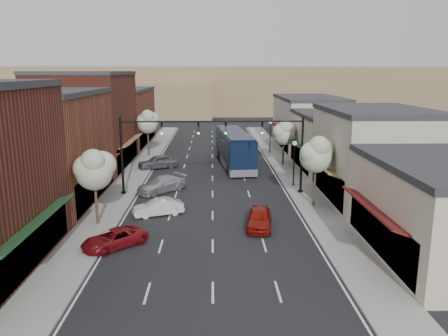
{
  "coord_description": "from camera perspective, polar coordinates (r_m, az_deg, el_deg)",
  "views": [
    {
      "loc": [
        0.03,
        -30.09,
        10.89
      ],
      "look_at": [
        1.07,
        9.0,
        2.2
      ],
      "focal_mm": 35.0,
      "sensor_mm": 36.0,
      "label": 1
    }
  ],
  "objects": [
    {
      "name": "bldg_right_midfar",
      "position": [
        50.58,
        14.2,
        3.36
      ],
      "size": [
        9.14,
        12.1,
        6.4
      ],
      "color": "beige",
      "rests_on": "ground"
    },
    {
      "name": "tree_right_near",
      "position": [
        35.62,
        12.01,
        1.84
      ],
      "size": [
        2.85,
        2.65,
        5.95
      ],
      "color": "#47382B",
      "rests_on": "ground"
    },
    {
      "name": "bldg_left_far",
      "position": [
        67.94,
        -13.71,
        6.49
      ],
      "size": [
        10.14,
        18.1,
        8.4
      ],
      "color": "brown",
      "rests_on": "ground"
    },
    {
      "name": "lamp_post_near",
      "position": [
        42.07,
        9.15,
        1.57
      ],
      "size": [
        0.44,
        0.44,
        4.44
      ],
      "color": "black",
      "rests_on": "ground"
    },
    {
      "name": "bldg_right_far",
      "position": [
        63.99,
        10.89,
        5.82
      ],
      "size": [
        9.14,
        16.1,
        7.4
      ],
      "color": "beige",
      "rests_on": "ground"
    },
    {
      "name": "parked_car_d",
      "position": [
        50.33,
        -8.6,
        0.8
      ],
      "size": [
        4.94,
        3.69,
        1.57
      ],
      "primitive_type": "imported",
      "rotation": [
        0.0,
        0.0,
        -1.11
      ],
      "color": "#595B60",
      "rests_on": "ground"
    },
    {
      "name": "signal_mast_right",
      "position": [
        39.0,
        6.75,
        3.2
      ],
      "size": [
        8.22,
        0.46,
        7.0
      ],
      "color": "black",
      "rests_on": "ground"
    },
    {
      "name": "parked_car_c",
      "position": [
        40.52,
        -8.17,
        -2.14
      ],
      "size": [
        4.93,
        4.9,
        1.43
      ],
      "primitive_type": "imported",
      "rotation": [
        0.0,
        0.0,
        -0.79
      ],
      "color": "#AAAAAF",
      "rests_on": "ground"
    },
    {
      "name": "tree_left_far",
      "position": [
        56.99,
        -9.93,
        6.01
      ],
      "size": [
        2.85,
        2.65,
        6.13
      ],
      "color": "#47382B",
      "rests_on": "ground"
    },
    {
      "name": "parked_car_a",
      "position": [
        28.66,
        -14.15,
        -8.95
      ],
      "size": [
        4.4,
        4.26,
        1.17
      ],
      "primitive_type": "imported",
      "rotation": [
        0.0,
        0.0,
        -0.83
      ],
      "color": "maroon",
      "rests_on": "ground"
    },
    {
      "name": "hill_far",
      "position": [
        120.19,
        -1.56,
        10.19
      ],
      "size": [
        120.0,
        30.0,
        12.0
      ],
      "primitive_type": "cube",
      "color": "#7A6647",
      "rests_on": "ground"
    },
    {
      "name": "lamp_post_far",
      "position": [
        59.13,
        6.06,
        4.8
      ],
      "size": [
        0.44,
        0.44,
        4.44
      ],
      "color": "black",
      "rests_on": "ground"
    },
    {
      "name": "tree_left_near",
      "position": [
        31.86,
        -16.56,
        -0.08
      ],
      "size": [
        2.85,
        2.65,
        5.69
      ],
      "color": "#47382B",
      "rests_on": "ground"
    },
    {
      "name": "bldg_left_midnear",
      "position": [
        39.3,
        -22.8,
        2.42
      ],
      "size": [
        10.14,
        14.1,
        9.4
      ],
      "color": "brown",
      "rests_on": "ground"
    },
    {
      "name": "coach_bus",
      "position": [
        50.96,
        1.35,
        2.59
      ],
      "size": [
        4.23,
        13.47,
        4.05
      ],
      "rotation": [
        0.0,
        0.0,
        0.1
      ],
      "color": "black",
      "rests_on": "ground"
    },
    {
      "name": "bldg_right_midnear",
      "position": [
        39.22,
        18.94,
        1.59
      ],
      "size": [
        9.14,
        12.1,
        7.9
      ],
      "color": "beige",
      "rests_on": "ground"
    },
    {
      "name": "signal_mast_left",
      "position": [
        39.01,
        -9.85,
        3.1
      ],
      "size": [
        8.22,
        0.46,
        7.0
      ],
      "color": "black",
      "rests_on": "ground"
    },
    {
      "name": "parked_car_b",
      "position": [
        34.13,
        -8.61,
        -5.1
      ],
      "size": [
        4.09,
        2.59,
        1.27
      ],
      "primitive_type": "imported",
      "rotation": [
        0.0,
        0.0,
        -1.22
      ],
      "color": "silver",
      "rests_on": "ground"
    },
    {
      "name": "red_hatchback",
      "position": [
        31.19,
        4.65,
        -6.54
      ],
      "size": [
        2.26,
        4.42,
        1.44
      ],
      "primitive_type": "imported",
      "rotation": [
        0.0,
        0.0,
        -0.14
      ],
      "color": "maroon",
      "rests_on": "ground"
    },
    {
      "name": "curb_left",
      "position": [
        50.27,
        -9.53,
        -0.07
      ],
      "size": [
        0.25,
        73.0,
        0.17
      ],
      "primitive_type": "cube",
      "color": "gray",
      "rests_on": "ground"
    },
    {
      "name": "curb_right",
      "position": [
        50.26,
        6.48,
        0.02
      ],
      "size": [
        0.25,
        73.0,
        0.17
      ],
      "primitive_type": "cube",
      "color": "gray",
      "rests_on": "ground"
    },
    {
      "name": "bldg_right_near",
      "position": [
        28.81,
        26.96,
        -4.93
      ],
      "size": [
        9.14,
        12.1,
        5.9
      ],
      "color": "beige",
      "rests_on": "ground"
    },
    {
      "name": "hill_near",
      "position": [
        111.16,
        -14.7,
        8.57
      ],
      "size": [
        50.0,
        20.0,
        8.0
      ],
      "primitive_type": "cube",
      "color": "#7A6647",
      "rests_on": "ground"
    },
    {
      "name": "tree_right_far",
      "position": [
        51.18,
        7.87,
        4.67
      ],
      "size": [
        2.85,
        2.65,
        5.43
      ],
      "color": "#47382B",
      "rests_on": "ground"
    },
    {
      "name": "bldg_left_midfar",
      "position": [
        52.37,
        -17.42,
        5.94
      ],
      "size": [
        10.14,
        14.1,
        10.9
      ],
      "color": "#5F271B",
      "rests_on": "ground"
    },
    {
      "name": "sidewalk_right",
      "position": [
        50.47,
        8.06,
        0.03
      ],
      "size": [
        2.8,
        73.0,
        0.15
      ],
      "primitive_type": "cube",
      "color": "gray",
      "rests_on": "ground"
    },
    {
      "name": "sidewalk_left",
      "position": [
        50.48,
        -11.1,
        -0.08
      ],
      "size": [
        2.8,
        73.0,
        0.15
      ],
      "primitive_type": "cube",
      "color": "gray",
      "rests_on": "ground"
    },
    {
      "name": "ground",
      "position": [
        32.0,
        -1.5,
        -7.37
      ],
      "size": [
        160.0,
        160.0,
        0.0
      ],
      "primitive_type": "plane",
      "color": "black",
      "rests_on": "ground"
    }
  ]
}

